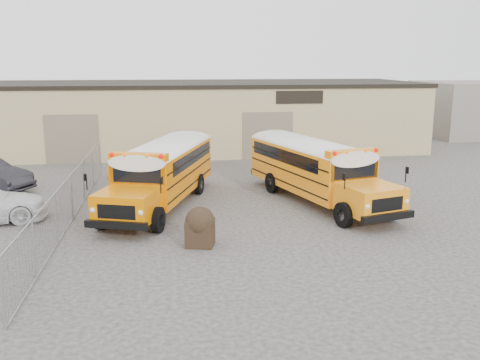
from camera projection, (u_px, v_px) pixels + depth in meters
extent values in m
plane|color=#353331|center=(232.00, 237.00, 19.06)|extent=(120.00, 120.00, 0.00)
cube|color=tan|center=(200.00, 117.00, 37.92)|extent=(30.00, 10.00, 4.50)
cube|color=black|center=(199.00, 84.00, 37.41)|extent=(30.20, 10.20, 0.25)
cube|color=black|center=(300.00, 97.00, 33.44)|extent=(3.00, 0.08, 0.80)
cube|color=#82735C|center=(72.00, 139.00, 32.23)|extent=(3.20, 0.08, 3.00)
cube|color=#82735C|center=(268.00, 136.00, 33.72)|extent=(3.20, 0.08, 3.00)
cylinder|color=gray|center=(2.00, 295.00, 12.31)|extent=(0.07, 0.07, 1.80)
cylinder|color=gray|center=(34.00, 250.00, 15.21)|extent=(0.07, 0.07, 1.80)
cylinder|color=gray|center=(56.00, 219.00, 18.11)|extent=(0.07, 0.07, 1.80)
cylinder|color=gray|center=(72.00, 197.00, 21.02)|extent=(0.07, 0.07, 1.80)
cylinder|color=gray|center=(83.00, 181.00, 23.92)|extent=(0.07, 0.07, 1.80)
cylinder|color=gray|center=(93.00, 168.00, 26.82)|extent=(0.07, 0.07, 1.80)
cylinder|color=gray|center=(100.00, 157.00, 29.73)|extent=(0.07, 0.07, 1.80)
cylinder|color=gray|center=(70.00, 175.00, 20.82)|extent=(0.05, 18.00, 0.05)
cylinder|color=gray|center=(73.00, 218.00, 21.20)|extent=(0.05, 18.00, 0.05)
cube|color=gray|center=(72.00, 197.00, 21.02)|extent=(0.02, 18.00, 1.70)
cube|color=orange|center=(199.00, 149.00, 29.09)|extent=(4.37, 7.44, 1.91)
cube|color=orange|center=(174.00, 174.00, 24.81)|extent=(2.57, 2.57, 1.07)
cube|color=black|center=(180.00, 150.00, 25.60)|extent=(1.83, 0.64, 0.70)
cube|color=white|center=(198.00, 129.00, 28.85)|extent=(4.39, 7.51, 0.37)
cube|color=orange|center=(181.00, 137.00, 25.67)|extent=(2.31, 1.14, 0.33)
sphere|color=#E50705|center=(160.00, 135.00, 25.62)|extent=(0.19, 0.19, 0.19)
sphere|color=#E50705|center=(199.00, 136.00, 25.27)|extent=(0.19, 0.19, 0.19)
sphere|color=orange|center=(170.00, 135.00, 25.52)|extent=(0.19, 0.19, 0.19)
sphere|color=orange|center=(188.00, 136.00, 25.37)|extent=(0.19, 0.19, 0.19)
cube|color=black|center=(167.00, 188.00, 23.85)|extent=(2.23, 0.89, 0.26)
cube|color=black|center=(214.00, 153.00, 32.71)|extent=(2.22, 0.87, 0.26)
cube|color=black|center=(199.00, 150.00, 29.10)|extent=(4.36, 7.31, 0.06)
cube|color=black|center=(200.00, 139.00, 29.24)|extent=(4.06, 6.38, 0.58)
cylinder|color=black|center=(152.00, 183.00, 25.22)|extent=(0.54, 1.00, 0.97)
cylinder|color=black|center=(197.00, 185.00, 24.83)|extent=(0.54, 1.00, 0.97)
cylinder|color=black|center=(187.00, 161.00, 30.85)|extent=(0.54, 1.00, 0.97)
cylinder|color=black|center=(224.00, 162.00, 30.45)|extent=(0.54, 1.00, 0.97)
cylinder|color=#BF0505|center=(156.00, 154.00, 27.02)|extent=(0.19, 0.50, 0.52)
cube|color=orange|center=(255.00, 148.00, 29.29)|extent=(4.26, 7.44, 1.91)
cube|color=orange|center=(297.00, 171.00, 25.32)|extent=(2.55, 2.55, 1.07)
cube|color=black|center=(286.00, 148.00, 26.04)|extent=(1.84, 0.60, 0.70)
cube|color=white|center=(255.00, 129.00, 29.05)|extent=(4.28, 7.52, 0.37)
cube|color=orange|center=(284.00, 136.00, 26.10)|extent=(2.32, 1.10, 0.34)
sphere|color=#E50705|center=(269.00, 135.00, 25.49)|extent=(0.19, 0.19, 0.19)
sphere|color=#E50705|center=(304.00, 133.00, 26.27)|extent=(0.19, 0.19, 0.19)
sphere|color=orange|center=(279.00, 135.00, 25.71)|extent=(0.19, 0.19, 0.19)
sphere|color=orange|center=(294.00, 134.00, 26.06)|extent=(0.19, 0.19, 0.19)
cube|color=black|center=(308.00, 185.00, 24.43)|extent=(2.24, 0.85, 0.26)
cube|color=black|center=(230.00, 153.00, 32.68)|extent=(2.24, 0.83, 0.26)
cube|color=black|center=(255.00, 150.00, 29.30)|extent=(4.25, 7.32, 0.06)
cube|color=black|center=(253.00, 138.00, 29.42)|extent=(3.96, 6.38, 0.58)
cylinder|color=black|center=(275.00, 184.00, 25.09)|extent=(0.53, 1.00, 0.97)
cylinder|color=black|center=(315.00, 180.00, 25.96)|extent=(0.53, 1.00, 0.97)
cylinder|color=black|center=(227.00, 163.00, 30.32)|extent=(0.53, 1.00, 0.97)
cylinder|color=black|center=(262.00, 160.00, 31.20)|extent=(0.53, 1.00, 0.97)
cube|color=black|center=(200.00, 233.00, 18.10)|extent=(1.08, 1.02, 0.91)
sphere|color=black|center=(200.00, 221.00, 18.01)|extent=(1.00, 1.00, 1.00)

